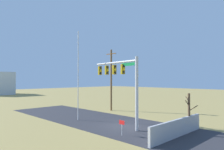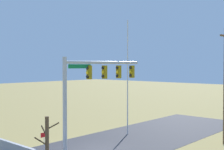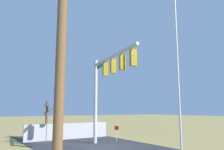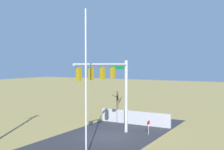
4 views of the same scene
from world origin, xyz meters
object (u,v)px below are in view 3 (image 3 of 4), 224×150
object	(u,v)px
signal_mast	(106,79)
flagpole	(178,66)
utility_pole	(61,35)
open_sign	(117,130)
bare_tree	(47,120)

from	to	relation	value
signal_mast	flagpole	world-z (taller)	flagpole
utility_pole	signal_mast	bearing A→B (deg)	-38.89
signal_mast	open_sign	size ratio (longest dim) A/B	5.41
utility_pole	bare_tree	xyz separation A→B (m)	(13.42, -3.92, -2.83)
utility_pole	open_sign	distance (m)	13.90
flagpole	open_sign	bearing A→B (deg)	-9.36
flagpole	bare_tree	size ratio (longest dim) A/B	2.97
flagpole	bare_tree	world-z (taller)	flagpole
flagpole	utility_pole	bearing A→B (deg)	107.80
utility_pole	bare_tree	size ratio (longest dim) A/B	2.65
signal_mast	open_sign	xyz separation A→B (m)	(2.28, -2.45, -3.80)
utility_pole	open_sign	size ratio (longest dim) A/B	7.17
signal_mast	utility_pole	size ratio (longest dim) A/B	0.75
bare_tree	open_sign	world-z (taller)	bare_tree
flagpole	bare_tree	distance (m)	12.02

